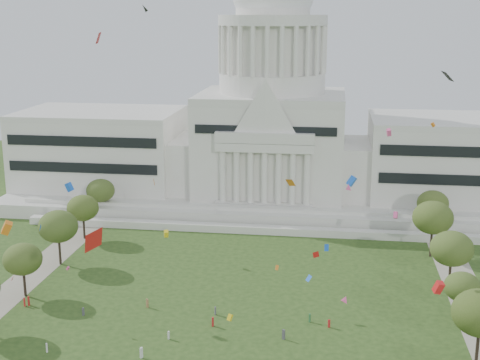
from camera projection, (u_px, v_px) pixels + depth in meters
name	position (u px, v px, depth m)	size (l,w,h in m)	color
capitol	(271.00, 132.00, 205.71)	(160.00, 64.50, 91.30)	beige
row_tree_l_3	(23.00, 259.00, 138.63)	(8.12, 8.12, 11.55)	black
row_tree_r_3	(462.00, 287.00, 127.35)	(7.01, 7.01, 9.98)	black
row_tree_l_4	(58.00, 226.00, 156.11)	(9.29, 9.29, 13.21)	black
row_tree_r_4	(452.00, 249.00, 141.71)	(9.19, 9.19, 13.06)	black
row_tree_l_5	(83.00, 208.00, 174.36)	(8.33, 8.33, 11.85)	black
row_tree_r_5	(433.00, 218.00, 161.08)	(9.82, 9.82, 13.96)	black
row_tree_l_6	(101.00, 191.00, 192.03)	(8.19, 8.19, 11.64)	black
row_tree_r_6	(433.00, 203.00, 178.32)	(8.42, 8.42, 11.97)	black
distant_crowd	(135.00, 343.00, 118.54)	(61.91, 35.40, 1.94)	#4C4C51
kite_swarm	(219.00, 220.00, 104.74)	(73.39, 102.55, 56.16)	orange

